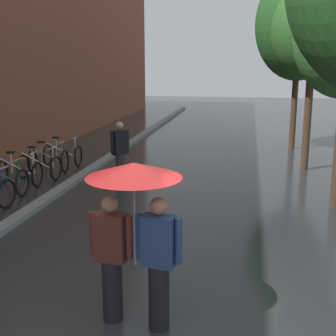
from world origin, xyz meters
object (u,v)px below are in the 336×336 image
at_px(street_tree_3, 299,24).
at_px(couple_under_umbrella, 134,218).
at_px(parked_bicycle_4, 19,173).
at_px(parked_bicycle_7, 63,155).
at_px(parked_bicycle_3, 3,181).
at_px(parked_bicycle_5, 40,167).
at_px(parked_bicycle_6, 48,160).
at_px(street_tree_2, 314,31).
at_px(pedestrian_walking_midground, 120,153).

distance_m(street_tree_3, couple_under_umbrella, 13.42).
relative_size(parked_bicycle_4, parked_bicycle_7, 0.99).
bearing_deg(parked_bicycle_3, parked_bicycle_5, 83.46).
xyz_separation_m(parked_bicycle_6, parked_bicycle_7, (0.10, 0.84, 0.00)).
height_order(street_tree_2, parked_bicycle_6, street_tree_2).
bearing_deg(couple_under_umbrella, parked_bicycle_6, 121.73).
distance_m(parked_bicycle_3, pedestrian_walking_midground, 3.03).
distance_m(street_tree_3, pedestrian_walking_midground, 8.90).
distance_m(parked_bicycle_3, couple_under_umbrella, 6.92).
bearing_deg(street_tree_3, street_tree_2, -88.52).
xyz_separation_m(parked_bicycle_5, parked_bicycle_6, (-0.12, 0.86, 0.00)).
distance_m(street_tree_2, parked_bicycle_6, 8.74).
distance_m(parked_bicycle_4, parked_bicycle_5, 0.81).
xyz_separation_m(street_tree_2, street_tree_3, (-0.09, 3.51, 0.46)).
bearing_deg(street_tree_2, parked_bicycle_3, -151.56).
relative_size(parked_bicycle_4, parked_bicycle_5, 0.98).
bearing_deg(parked_bicycle_5, parked_bicycle_3, -96.54).
height_order(street_tree_3, couple_under_umbrella, street_tree_3).
xyz_separation_m(street_tree_2, parked_bicycle_5, (-7.57, -2.57, -3.77)).
relative_size(parked_bicycle_7, couple_under_umbrella, 0.53).
bearing_deg(parked_bicycle_4, pedestrian_walking_midground, 11.07).
xyz_separation_m(parked_bicycle_4, pedestrian_walking_midground, (2.67, 0.52, 0.52)).
xyz_separation_m(street_tree_3, parked_bicycle_5, (-7.48, -6.08, -4.24)).
distance_m(street_tree_2, parked_bicycle_4, 9.27).
xyz_separation_m(street_tree_2, pedestrian_walking_midground, (-5.10, -2.84, -3.26)).
distance_m(street_tree_2, parked_bicycle_7, 8.52).
bearing_deg(street_tree_3, parked_bicycle_4, -138.19).
distance_m(parked_bicycle_6, pedestrian_walking_midground, 2.87).
distance_m(parked_bicycle_4, parked_bicycle_7, 2.49).
height_order(parked_bicycle_4, parked_bicycle_6, same).
xyz_separation_m(parked_bicycle_4, couple_under_umbrella, (4.70, -5.82, 1.05)).
height_order(parked_bicycle_3, parked_bicycle_5, same).
xyz_separation_m(street_tree_2, parked_bicycle_3, (-7.75, -4.20, -3.77)).
relative_size(street_tree_3, couple_under_umbrella, 3.16).
relative_size(parked_bicycle_5, parked_bicycle_7, 1.01).
bearing_deg(parked_bicycle_5, pedestrian_walking_midground, -6.08).
relative_size(street_tree_3, pedestrian_walking_midground, 3.81).
bearing_deg(parked_bicycle_6, street_tree_2, 12.59).
height_order(street_tree_3, parked_bicycle_7, street_tree_3).
relative_size(street_tree_2, parked_bicycle_3, 5.18).
height_order(street_tree_3, parked_bicycle_5, street_tree_3).
relative_size(street_tree_2, couple_under_umbrella, 2.66).
bearing_deg(couple_under_umbrella, street_tree_3, 76.78).
bearing_deg(parked_bicycle_3, pedestrian_walking_midground, 27.19).
xyz_separation_m(parked_bicycle_7, pedestrian_walking_midground, (2.49, -1.96, 0.52)).
bearing_deg(street_tree_2, parked_bicycle_4, -156.63).
relative_size(street_tree_2, parked_bicycle_5, 5.01).
relative_size(parked_bicycle_3, parked_bicycle_5, 0.97).
bearing_deg(street_tree_2, couple_under_umbrella, -108.51).
bearing_deg(parked_bicycle_6, pedestrian_walking_midground, -23.36).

